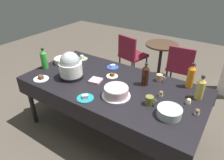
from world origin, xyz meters
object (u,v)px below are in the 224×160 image
Objects in this scene: slow_cooker at (71,66)px; soda_bottle_orange_juice at (191,76)px; potluck_table at (112,88)px; dessert_plate_white at (41,78)px; coffee_mug_olive at (150,100)px; dessert_plate_cobalt at (113,67)px; soda_bottle_cola at (145,75)px; glass_salad_bowl at (169,112)px; ceramic_snack_bowl at (63,60)px; cupcake_rose at (197,112)px; soda_bottle_ginger_ale at (200,88)px; cupcake_lemon at (188,101)px; dessert_plate_teal at (85,98)px; cupcake_cocoa at (161,94)px; round_cafe_table at (161,55)px; maroon_chair_right at (181,65)px; coffee_mug_tan at (160,78)px; maroon_chair_left at (131,53)px; dessert_plate_sage at (82,58)px; dessert_plate_cream at (112,76)px; soda_bottle_lime_soda at (44,59)px; frosted_layer_cake at (116,92)px.

soda_bottle_orange_juice is at bearing 24.56° from slow_cooker.
dessert_plate_white is at bearing -153.28° from potluck_table.
dessert_plate_cobalt is at bearing 147.37° from coffee_mug_olive.
dessert_plate_white is 1.29m from soda_bottle_cola.
glass_salad_bowl reaches higher than ceramic_snack_bowl.
soda_bottle_ginger_ale is (-0.06, 0.29, 0.09)m from cupcake_rose.
coffee_mug_olive is (1.06, 0.02, -0.11)m from slow_cooker.
cupcake_lemon is at bearing 10.13° from slow_cooker.
slow_cooker is at bearing 149.47° from dessert_plate_teal.
ceramic_snack_bowl is 3.63× the size of cupcake_cocoa.
slow_cooker reaches higher than dessert_plate_teal.
cupcake_lemon is at bearing -60.63° from round_cafe_table.
ceramic_snack_bowl is 0.29× the size of maroon_chair_right.
maroon_chair_left is at bearing 131.62° from coffee_mug_tan.
cupcake_cocoa is at bearing -118.29° from soda_bottle_orange_juice.
potluck_table is at bearing -24.44° from dessert_plate_sage.
ceramic_snack_bowl is 1.34× the size of dessert_plate_teal.
dessert_plate_cobalt is 0.88m from cupcake_cocoa.
dessert_plate_cream is 1.61m from round_cafe_table.
slow_cooker is at bearing -118.81° from maroon_chair_right.
dessert_plate_white is at bearing -122.08° from maroon_chair_right.
dessert_plate_cobalt is at bearing -179.52° from coffee_mug_tan.
slow_cooker is 1.52m from cupcake_rose.
cupcake_cocoa is at bearing -82.78° from maroon_chair_right.
coffee_mug_tan reaches higher than dessert_plate_white.
soda_bottle_ginger_ale is at bearing 44.99° from coffee_mug_olive.
soda_bottle_cola is 0.33× the size of maroon_chair_left.
round_cafe_table is (0.87, 1.65, -0.29)m from ceramic_snack_bowl.
dessert_plate_white is at bearing 178.77° from dessert_plate_teal.
round_cafe_table is (0.52, 0.22, 0.01)m from maroon_chair_left.
slow_cooker is at bearing -163.34° from potluck_table.
round_cafe_table is (0.02, 2.16, -0.26)m from dessert_plate_teal.
cupcake_lemon reaches higher than potluck_table.
ceramic_snack_bowl is 1.65× the size of dessert_plate_cream.
dessert_plate_sage is at bearing 172.21° from soda_bottle_cola.
slow_cooker reaches higher than maroon_chair_left.
cupcake_lemon is 0.25× the size of soda_bottle_ginger_ale.
soda_bottle_lime_soda is at bearing -171.80° from cupcake_cocoa.
maroon_chair_right reaches higher than dessert_plate_sage.
dessert_plate_sage is 0.19× the size of maroon_chair_left.
coffee_mug_olive is at bearing 25.08° from dessert_plate_teal.
slow_cooker is 1.07m from coffee_mug_olive.
dessert_plate_white is (-0.80, -0.40, 0.07)m from potluck_table.
dessert_plate_cream is at bearing -71.10° from maroon_chair_left.
dessert_plate_white is 1.75m from cupcake_lemon.
cupcake_cocoa is (0.41, 0.27, -0.02)m from frosted_layer_cake.
potluck_table is at bearing -139.77° from coffee_mug_tan.
glass_salad_bowl is 1.78m from soda_bottle_lime_soda.
slow_cooker reaches higher than dessert_plate_white.
dessert_plate_white is 0.22× the size of maroon_chair_left.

